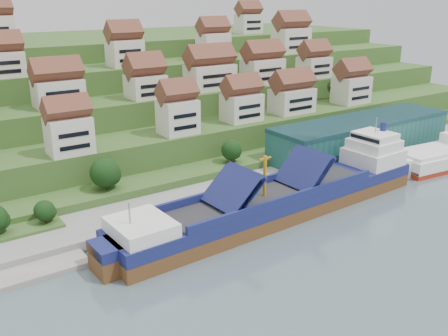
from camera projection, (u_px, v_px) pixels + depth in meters
ground at (256, 222)px, 106.50m from camera, size 300.00×300.00×0.00m
quay at (281, 179)px, 128.51m from camera, size 180.00×14.00×2.20m
hillside at (84, 96)px, 183.67m from camera, size 260.00×128.00×31.00m
hillside_village at (137, 78)px, 144.28m from camera, size 155.52×64.08×29.24m
hillside_trees at (120, 115)px, 129.59m from camera, size 141.53×62.36×31.39m
warehouse at (361, 136)px, 145.16m from camera, size 60.00×15.00×10.00m
flagpole at (290, 164)px, 121.71m from camera, size 1.28×0.16×8.00m
cargo_ship at (285, 199)px, 109.84m from camera, size 78.75×15.29×17.38m
second_ship at (443, 157)px, 140.94m from camera, size 32.10×14.61×9.02m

